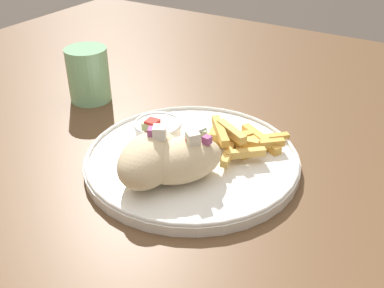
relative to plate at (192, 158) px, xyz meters
name	(u,v)px	position (x,y,z in m)	size (l,w,h in m)	color
table	(156,191)	(-0.01, 0.06, -0.07)	(1.45, 1.45, 0.75)	brown
plate	(192,158)	(0.00, 0.00, 0.00)	(0.31, 0.31, 0.02)	white
pita_sandwich_near	(182,159)	(-0.05, -0.02, 0.03)	(0.13, 0.12, 0.07)	beige
pita_sandwich_far	(150,159)	(-0.08, 0.02, 0.04)	(0.13, 0.09, 0.07)	beige
fries_pile	(237,141)	(0.05, -0.04, 0.02)	(0.14, 0.12, 0.04)	#E5B251
sauce_ramekin	(158,130)	(0.01, 0.07, 0.02)	(0.07, 0.07, 0.03)	white
water_glass	(89,77)	(0.09, 0.27, 0.03)	(0.08, 0.08, 0.10)	#8CCC93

